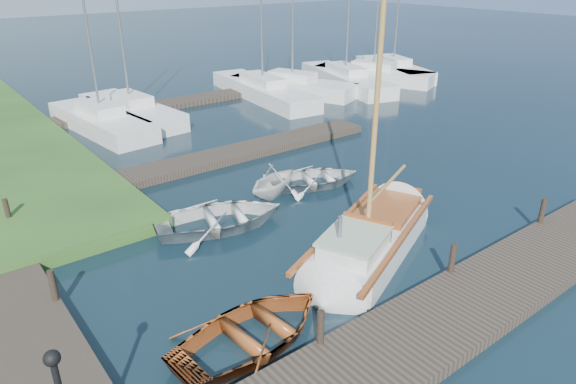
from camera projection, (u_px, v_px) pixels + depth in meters
ground at (288, 227)px, 16.26m from camera, size 160.00×160.00×0.00m
near_dock at (446, 317)px, 11.86m from camera, size 18.00×2.20×0.30m
far_dock at (232, 154)px, 22.01m from camera, size 14.00×1.60×0.30m
pontoon at (260, 89)px, 33.34m from camera, size 30.00×1.60×0.30m
mooring_post_1 at (321, 327)px, 10.69m from camera, size 0.16×0.16×0.80m
mooring_post_2 at (453, 258)px, 13.19m from camera, size 0.16×0.16×0.80m
mooring_post_3 at (542, 211)px, 15.70m from camera, size 0.16×0.16×0.80m
mooring_post_4 at (53, 285)px, 12.07m from camera, size 0.16×0.16×0.80m
mooring_post_5 at (7, 211)px, 15.68m from camera, size 0.16×0.16×0.80m
sailboat at (371, 240)px, 14.74m from camera, size 7.33×4.67×9.83m
dinghy at (253, 328)px, 11.12m from camera, size 4.11×3.11×0.80m
tender_a at (220, 215)px, 16.06m from camera, size 4.71×3.88×0.85m
tender_b at (274, 177)px, 18.28m from camera, size 3.03×2.81×1.31m
tender_c at (315, 176)px, 19.18m from camera, size 4.06×3.45×0.71m
marina_boat_0 at (101, 119)px, 25.36m from camera, size 2.99×7.83×11.15m
marina_boat_1 at (131, 110)px, 27.09m from camera, size 3.00×8.01×9.97m
marina_boat_3 at (263, 89)px, 31.53m from camera, size 3.30×10.21×11.57m
marina_boat_4 at (292, 85)px, 32.62m from camera, size 5.16×8.50×10.13m
marina_boat_5 at (346, 78)px, 34.61m from camera, size 4.69×9.96×10.29m
marina_boat_6 at (373, 74)px, 35.89m from camera, size 5.32×8.52×9.74m
marina_boat_7 at (393, 68)px, 37.82m from camera, size 4.71×8.39×12.01m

